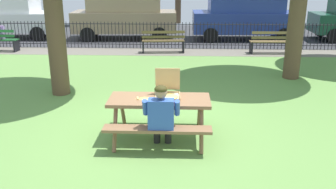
{
  "coord_description": "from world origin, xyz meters",
  "views": [
    {
      "loc": [
        0.53,
        -6.54,
        2.9
      ],
      "look_at": [
        0.26,
        -0.07,
        0.75
      ],
      "focal_mm": 39.47,
      "sensor_mm": 36.0,
      "label": 1
    }
  ],
  "objects_px": {
    "parked_car_right": "(245,15)",
    "pizza_slice_on_table": "(144,98)",
    "picnic_table_foreground": "(159,108)",
    "parked_car_center": "(125,14)",
    "parked_car_left": "(10,16)",
    "park_bench_center": "(163,42)",
    "park_bench_right": "(272,43)",
    "adult_at_table": "(161,115)",
    "pizza_box_open": "(168,91)"
  },
  "relations": [
    {
      "from": "park_bench_right",
      "to": "parked_car_right",
      "type": "xyz_separation_m",
      "value": [
        -0.57,
        3.07,
        0.68
      ]
    },
    {
      "from": "pizza_box_open",
      "to": "adult_at_table",
      "type": "height_order",
      "value": "pizza_box_open"
    },
    {
      "from": "picnic_table_foreground",
      "to": "parked_car_right",
      "type": "distance_m",
      "value": 11.14
    },
    {
      "from": "pizza_slice_on_table",
      "to": "parked_car_center",
      "type": "distance_m",
      "value": 10.87
    },
    {
      "from": "parked_car_left",
      "to": "pizza_slice_on_table",
      "type": "bearing_deg",
      "value": -55.74
    },
    {
      "from": "picnic_table_foreground",
      "to": "park_bench_center",
      "type": "distance_m",
      "value": 7.62
    },
    {
      "from": "pizza_box_open",
      "to": "adult_at_table",
      "type": "bearing_deg",
      "value": -96.93
    },
    {
      "from": "pizza_box_open",
      "to": "adult_at_table",
      "type": "relative_size",
      "value": 0.45
    },
    {
      "from": "pizza_slice_on_table",
      "to": "park_bench_right",
      "type": "xyz_separation_m",
      "value": [
        4.0,
        7.62,
        -0.36
      ]
    },
    {
      "from": "park_bench_center",
      "to": "parked_car_right",
      "type": "height_order",
      "value": "parked_car_right"
    },
    {
      "from": "pizza_slice_on_table",
      "to": "parked_car_right",
      "type": "distance_m",
      "value": 11.23
    },
    {
      "from": "pizza_slice_on_table",
      "to": "park_bench_center",
      "type": "xyz_separation_m",
      "value": [
        -0.06,
        7.62,
        -0.36
      ]
    },
    {
      "from": "parked_car_center",
      "to": "pizza_box_open",
      "type": "bearing_deg",
      "value": -77.29
    },
    {
      "from": "parked_car_left",
      "to": "parked_car_center",
      "type": "bearing_deg",
      "value": 0.01
    },
    {
      "from": "pizza_box_open",
      "to": "pizza_slice_on_table",
      "type": "xyz_separation_m",
      "value": [
        -0.42,
        -0.14,
        -0.09
      ]
    },
    {
      "from": "park_bench_center",
      "to": "parked_car_left",
      "type": "xyz_separation_m",
      "value": [
        -7.22,
        3.07,
        0.59
      ]
    },
    {
      "from": "picnic_table_foreground",
      "to": "park_bench_center",
      "type": "xyz_separation_m",
      "value": [
        -0.34,
        7.61,
        -0.18
      ]
    },
    {
      "from": "park_bench_right",
      "to": "parked_car_left",
      "type": "relative_size",
      "value": 0.36
    },
    {
      "from": "adult_at_table",
      "to": "parked_car_left",
      "type": "distance_m",
      "value": 13.53
    },
    {
      "from": "pizza_box_open",
      "to": "parked_car_left",
      "type": "bearing_deg",
      "value": 126.12
    },
    {
      "from": "parked_car_center",
      "to": "parked_car_right",
      "type": "distance_m",
      "value": 5.39
    },
    {
      "from": "picnic_table_foreground",
      "to": "pizza_slice_on_table",
      "type": "xyz_separation_m",
      "value": [
        -0.28,
        -0.02,
        0.18
      ]
    },
    {
      "from": "parked_car_left",
      "to": "parked_car_center",
      "type": "xyz_separation_m",
      "value": [
        5.32,
        0.0,
        0.09
      ]
    },
    {
      "from": "picnic_table_foreground",
      "to": "adult_at_table",
      "type": "relative_size",
      "value": 1.51
    },
    {
      "from": "pizza_slice_on_table",
      "to": "park_bench_center",
      "type": "distance_m",
      "value": 7.63
    },
    {
      "from": "picnic_table_foreground",
      "to": "park_bench_right",
      "type": "relative_size",
      "value": 1.12
    },
    {
      "from": "picnic_table_foreground",
      "to": "parked_car_center",
      "type": "relative_size",
      "value": 0.38
    },
    {
      "from": "adult_at_table",
      "to": "park_bench_center",
      "type": "xyz_separation_m",
      "value": [
        -0.41,
        8.11,
        -0.24
      ]
    },
    {
      "from": "pizza_slice_on_table",
      "to": "park_bench_right",
      "type": "height_order",
      "value": "park_bench_right"
    },
    {
      "from": "parked_car_right",
      "to": "picnic_table_foreground",
      "type": "bearing_deg",
      "value": -106.43
    },
    {
      "from": "pizza_slice_on_table",
      "to": "picnic_table_foreground",
      "type": "bearing_deg",
      "value": 3.25
    },
    {
      "from": "picnic_table_foreground",
      "to": "pizza_slice_on_table",
      "type": "distance_m",
      "value": 0.33
    },
    {
      "from": "park_bench_center",
      "to": "parked_car_center",
      "type": "relative_size",
      "value": 0.35
    },
    {
      "from": "parked_car_right",
      "to": "pizza_slice_on_table",
      "type": "bearing_deg",
      "value": -107.77
    },
    {
      "from": "picnic_table_foreground",
      "to": "park_bench_right",
      "type": "distance_m",
      "value": 8.47
    },
    {
      "from": "pizza_box_open",
      "to": "parked_car_center",
      "type": "height_order",
      "value": "parked_car_center"
    },
    {
      "from": "parked_car_center",
      "to": "park_bench_center",
      "type": "bearing_deg",
      "value": -58.29
    },
    {
      "from": "picnic_table_foreground",
      "to": "parked_car_left",
      "type": "distance_m",
      "value": 13.09
    },
    {
      "from": "picnic_table_foreground",
      "to": "parked_car_center",
      "type": "xyz_separation_m",
      "value": [
        -2.24,
        10.67,
        0.5
      ]
    },
    {
      "from": "pizza_box_open",
      "to": "parked_car_left",
      "type": "distance_m",
      "value": 13.06
    },
    {
      "from": "park_bench_right",
      "to": "parked_car_right",
      "type": "relative_size",
      "value": 0.35
    },
    {
      "from": "pizza_box_open",
      "to": "park_bench_center",
      "type": "bearing_deg",
      "value": 93.7
    },
    {
      "from": "park_bench_right",
      "to": "parked_car_center",
      "type": "distance_m",
      "value": 6.73
    },
    {
      "from": "adult_at_table",
      "to": "parked_car_left",
      "type": "relative_size",
      "value": 0.27
    },
    {
      "from": "parked_car_left",
      "to": "parked_car_right",
      "type": "relative_size",
      "value": 0.96
    },
    {
      "from": "picnic_table_foreground",
      "to": "parked_car_right",
      "type": "xyz_separation_m",
      "value": [
        3.15,
        10.67,
        0.5
      ]
    },
    {
      "from": "park_bench_center",
      "to": "parked_car_center",
      "type": "height_order",
      "value": "parked_car_center"
    },
    {
      "from": "park_bench_center",
      "to": "parked_car_left",
      "type": "height_order",
      "value": "parked_car_left"
    },
    {
      "from": "parked_car_right",
      "to": "parked_car_center",
      "type": "bearing_deg",
      "value": 180.0
    },
    {
      "from": "pizza_slice_on_table",
      "to": "parked_car_right",
      "type": "bearing_deg",
      "value": 72.23
    }
  ]
}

